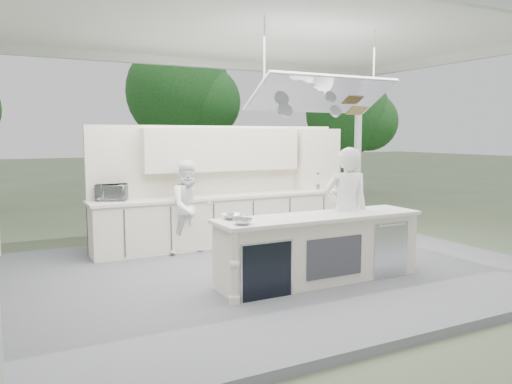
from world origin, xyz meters
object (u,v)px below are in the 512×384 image
head_chef (346,210)px  sous_chef (190,207)px  back_counter (227,220)px  demo_island (319,248)px

head_chef → sous_chef: size_ratio=1.16×
sous_chef → head_chef: bearing=-59.8°
back_counter → sous_chef: size_ratio=3.11×
back_counter → head_chef: (0.80, -2.60, 0.47)m
back_counter → demo_island: bearing=-86.4°
demo_island → head_chef: 0.81m
head_chef → back_counter: bearing=-55.1°
demo_island → head_chef: head_chef is taller
demo_island → sous_chef: bearing=112.8°
back_counter → sous_chef: 0.99m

